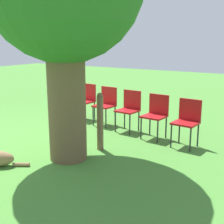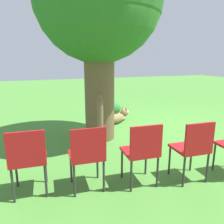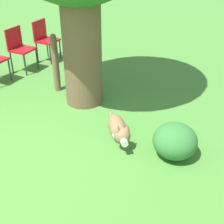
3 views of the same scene
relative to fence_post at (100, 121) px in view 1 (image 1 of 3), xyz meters
name	(u,v)px [view 1 (image 1 of 3)]	position (x,y,z in m)	size (l,w,h in m)	color
ground_plane	(19,143)	(0.57, -1.56, -0.54)	(30.00, 30.00, 0.00)	#478433
fence_post	(100,121)	(0.00, 0.00, 0.00)	(0.12, 0.12, 1.07)	brown
red_chair_0	(86,99)	(-1.65, -1.58, -0.01)	(0.45, 0.47, 0.90)	#B21419
red_chair_1	(106,103)	(-1.50, -0.87, -0.01)	(0.45, 0.47, 0.90)	#B21419
red_chair_2	(129,107)	(-1.35, -0.16, -0.01)	(0.45, 0.47, 0.90)	#B21419
red_chair_3	(156,113)	(-1.20, 0.56, -0.01)	(0.45, 0.47, 0.90)	#B21419
red_chair_4	(187,119)	(-1.05, 1.27, -0.01)	(0.45, 0.47, 0.90)	#B21419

